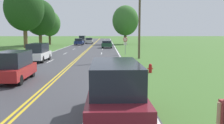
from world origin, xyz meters
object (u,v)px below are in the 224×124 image
at_px(car_dark_blue_sedan_receding, 79,42).
at_px(fire_hydrant, 150,68).
at_px(car_silver_hatchback_distant, 89,40).
at_px(car_dark_grey_van_horizon, 82,39).
at_px(tree_left_verge, 24,9).
at_px(tree_mid_treeline, 49,24).
at_px(tree_right_cluster, 40,18).
at_px(car_white_van_mid_near, 38,52).
at_px(car_dark_green_hatchback_mid_far, 107,44).
at_px(traffic_sign, 125,42).
at_px(tree_behind_sign, 125,21).
at_px(car_red_van_approaching, 14,66).
at_px(car_maroon_suv_nearest, 115,91).

bearing_deg(car_dark_blue_sedan_receding, fire_hydrant, -165.10).
height_order(car_silver_hatchback_distant, car_dark_grey_van_horizon, car_dark_grey_van_horizon).
bearing_deg(tree_left_verge, tree_mid_treeline, 83.98).
bearing_deg(tree_right_cluster, car_white_van_mid_near, -75.08).
bearing_deg(fire_hydrant, tree_left_verge, 123.33).
height_order(tree_left_verge, car_dark_green_hatchback_mid_far, tree_left_verge).
height_order(traffic_sign, car_white_van_mid_near, traffic_sign).
bearing_deg(car_dark_grey_van_horizon, tree_right_cluster, 161.08).
height_order(car_dark_green_hatchback_mid_far, car_dark_blue_sedan_receding, car_dark_blue_sedan_receding).
bearing_deg(tree_mid_treeline, tree_right_cluster, -99.56).
xyz_separation_m(car_white_van_mid_near, car_dark_blue_sedan_receding, (0.46, 32.76, -0.16)).
bearing_deg(car_silver_hatchback_distant, tree_behind_sign, -111.49).
distance_m(tree_mid_treeline, car_white_van_mid_near, 35.87).
xyz_separation_m(tree_behind_sign, car_red_van_approaching, (-10.54, -47.10, -5.08)).
distance_m(traffic_sign, car_red_van_approaching, 19.32).
xyz_separation_m(fire_hydrant, car_maroon_suv_nearest, (-2.97, -9.69, 0.71)).
xyz_separation_m(car_maroon_suv_nearest, car_red_van_approaching, (-5.99, 6.79, -0.10)).
relative_size(car_maroon_suv_nearest, car_dark_blue_sedan_receding, 1.13).
bearing_deg(car_white_van_mid_near, tree_left_verge, 21.17).
distance_m(tree_behind_sign, car_dark_green_hatchback_mid_far, 17.12).
bearing_deg(fire_hydrant, tree_mid_treeline, 112.46).
xyz_separation_m(traffic_sign, tree_mid_treeline, (-16.66, 27.51, 3.42)).
height_order(car_maroon_suv_nearest, car_white_van_mid_near, car_maroon_suv_nearest).
height_order(tree_left_verge, car_silver_hatchback_distant, tree_left_verge).
bearing_deg(car_red_van_approaching, car_white_van_mid_near, 6.06).
bearing_deg(car_red_van_approaching, fire_hydrant, -73.79).
xyz_separation_m(car_dark_green_hatchback_mid_far, car_dark_grey_van_horizon, (-7.65, 28.31, 0.23)).
xyz_separation_m(car_red_van_approaching, car_silver_hatchback_distant, (0.95, 50.78, -0.11)).
bearing_deg(car_silver_hatchback_distant, car_dark_blue_sedan_receding, 166.26).
bearing_deg(tree_behind_sign, car_white_van_mid_near, -107.84).
distance_m(tree_left_verge, car_maroon_suv_nearest, 41.95).
distance_m(fire_hydrant, car_red_van_approaching, 9.43).
bearing_deg(traffic_sign, car_dark_blue_sedan_receding, 109.84).
relative_size(car_white_van_mid_near, car_dark_blue_sedan_receding, 1.06).
relative_size(fire_hydrant, traffic_sign, 0.28).
bearing_deg(car_maroon_suv_nearest, car_dark_blue_sedan_receding, -172.83).
bearing_deg(car_dark_grey_van_horizon, tree_mid_treeline, 157.60).
xyz_separation_m(tree_behind_sign, car_dark_green_hatchback_mid_far, (-4.75, -15.60, -5.24)).
relative_size(traffic_sign, car_silver_hatchback_distant, 0.57).
distance_m(tree_left_verge, tree_mid_treeline, 13.73).
distance_m(car_dark_blue_sedan_receding, car_silver_hatchback_distant, 8.18).
distance_m(traffic_sign, car_maroon_suv_nearest, 24.37).
relative_size(fire_hydrant, car_red_van_approaching, 0.16).
bearing_deg(tree_behind_sign, traffic_sign, -94.47).
bearing_deg(car_silver_hatchback_distant, car_red_van_approaching, 178.41).
distance_m(traffic_sign, car_silver_hatchback_distant, 34.11).
relative_size(tree_behind_sign, car_dark_grey_van_horizon, 2.20).
bearing_deg(car_dark_blue_sedan_receding, tree_right_cluster, 110.70).
height_order(car_dark_green_hatchback_mid_far, car_dark_grey_van_horizon, car_dark_grey_van_horizon).
relative_size(car_maroon_suv_nearest, car_red_van_approaching, 1.14).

